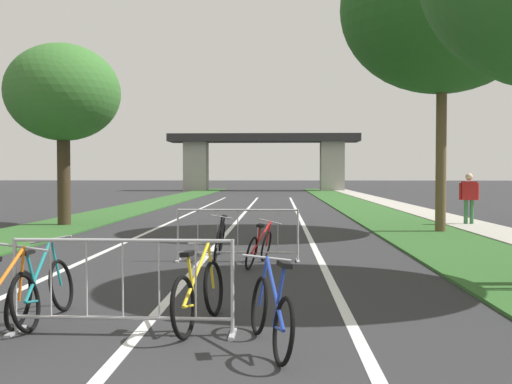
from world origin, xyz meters
name	(u,v)px	position (x,y,z in m)	size (l,w,h in m)	color
grass_verge_left	(143,206)	(-5.71, 28.83, 0.03)	(2.76, 70.47, 0.05)	#2D5B26
grass_verge_right	(358,206)	(5.71, 28.83, 0.03)	(2.76, 70.47, 0.05)	#2D5B26
sidewalk_path_right	(400,206)	(7.92, 28.83, 0.04)	(1.67, 70.47, 0.08)	#ADA89E
lane_stripe_center	(239,219)	(0.00, 20.39, 0.00)	(0.14, 40.77, 0.01)	silver
lane_stripe_right_lane	(300,219)	(2.38, 20.39, 0.00)	(0.14, 40.77, 0.01)	silver
lane_stripe_left_lane	(178,218)	(-2.38, 20.39, 0.00)	(0.14, 40.77, 0.01)	silver
overpass_bridge	(264,152)	(0.00, 58.24, 3.98)	(19.42, 3.85, 5.80)	#2D2D30
tree_left_pine_near	(63,94)	(-5.65, 17.01, 4.43)	(3.78, 3.78, 6.07)	#3D2D1E
tree_right_oak_mid	(442,7)	(6.33, 15.20, 6.66)	(5.98, 5.98, 9.21)	brown
crowd_barrier_nearest	(123,287)	(-0.17, 3.87, 0.52)	(2.47, 0.47, 1.05)	#ADADB2
crowd_barrier_second	(238,235)	(0.72, 9.26, 0.52)	(2.47, 0.47, 1.05)	#ADADB2
bicycle_black_0	(220,240)	(0.31, 9.78, 0.38)	(0.44, 1.76, 0.94)	black
bicycle_teal_1	(44,290)	(-1.25, 4.39, 0.37)	(0.54, 1.68, 0.99)	black
bicycle_red_2	(259,247)	(1.17, 8.72, 0.35)	(0.70, 1.71, 0.86)	black
bicycle_blue_3	(271,313)	(1.46, 3.40, 0.36)	(0.58, 1.69, 0.92)	black
bicycle_yellow_5	(199,294)	(0.62, 4.23, 0.38)	(0.53, 1.74, 0.95)	black
pedestrian_waiting	(469,194)	(7.90, 17.50, 1.08)	(0.64, 0.35, 1.77)	#33723F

